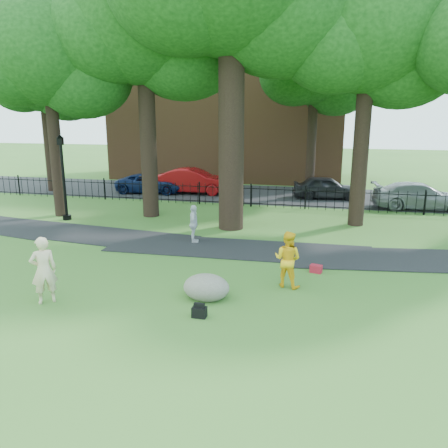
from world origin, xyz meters
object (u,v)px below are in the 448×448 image
(lamppost, at_px, (64,179))
(red_sedan, at_px, (193,181))
(man, at_px, (288,259))
(boulder, at_px, (206,285))
(woman, at_px, (44,270))

(lamppost, xyz_separation_m, red_sedan, (3.77, 8.56, -1.19))
(man, distance_m, boulder, 2.56)
(boulder, relative_size, lamppost, 0.32)
(woman, xyz_separation_m, boulder, (4.15, 1.30, -0.55))
(woman, height_order, boulder, woman)
(man, xyz_separation_m, lamppost, (-11.33, 6.10, 1.16))
(boulder, height_order, lamppost, lamppost)
(woman, height_order, red_sedan, woman)
(man, relative_size, lamppost, 0.41)
(woman, relative_size, boulder, 1.43)
(woman, xyz_separation_m, man, (6.22, 2.72, -0.08))
(woman, distance_m, red_sedan, 17.43)
(lamppost, relative_size, red_sedan, 0.82)
(woman, relative_size, red_sedan, 0.37)
(boulder, bearing_deg, woman, -162.64)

